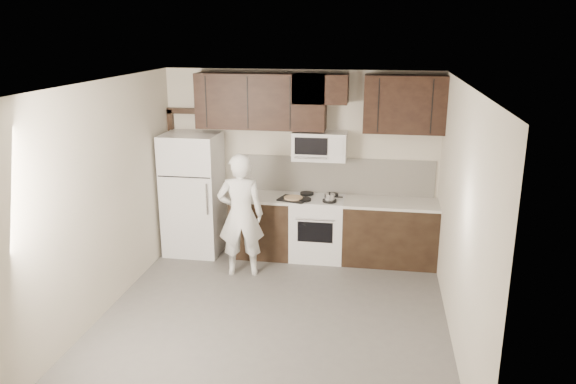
% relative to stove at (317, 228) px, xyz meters
% --- Properties ---
extents(floor, '(4.50, 4.50, 0.00)m').
position_rel_stove_xyz_m(floor, '(-0.30, -1.94, -0.46)').
color(floor, '#585552').
rests_on(floor, ground).
extents(back_wall, '(4.00, 0.00, 4.00)m').
position_rel_stove_xyz_m(back_wall, '(-0.30, 0.31, 0.89)').
color(back_wall, '#BAB39E').
rests_on(back_wall, ground).
extents(ceiling, '(4.50, 4.50, 0.00)m').
position_rel_stove_xyz_m(ceiling, '(-0.30, -1.94, 2.24)').
color(ceiling, white).
rests_on(ceiling, back_wall).
extents(counter_run, '(2.95, 0.64, 0.91)m').
position_rel_stove_xyz_m(counter_run, '(0.30, 0.00, -0.00)').
color(counter_run, black).
rests_on(counter_run, floor).
extents(stove, '(0.76, 0.66, 0.94)m').
position_rel_stove_xyz_m(stove, '(0.00, 0.00, 0.00)').
color(stove, silver).
rests_on(stove, floor).
extents(backsplash, '(2.90, 0.02, 0.54)m').
position_rel_stove_xyz_m(backsplash, '(0.20, 0.30, 0.72)').
color(backsplash, silver).
rests_on(backsplash, counter_run).
extents(upper_cabinets, '(3.48, 0.35, 0.78)m').
position_rel_stove_xyz_m(upper_cabinets, '(-0.09, 0.14, 1.82)').
color(upper_cabinets, black).
rests_on(upper_cabinets, back_wall).
extents(microwave, '(0.76, 0.42, 0.40)m').
position_rel_stove_xyz_m(microwave, '(-0.00, 0.12, 1.19)').
color(microwave, silver).
rests_on(microwave, upper_cabinets).
extents(refrigerator, '(0.80, 0.76, 1.80)m').
position_rel_stove_xyz_m(refrigerator, '(-1.85, -0.05, 0.44)').
color(refrigerator, silver).
rests_on(refrigerator, floor).
extents(door_trim, '(0.50, 0.08, 2.12)m').
position_rel_stove_xyz_m(door_trim, '(-2.22, 0.27, 0.79)').
color(door_trim, black).
rests_on(door_trim, floor).
extents(saucepan, '(0.26, 0.15, 0.15)m').
position_rel_stove_xyz_m(saucepan, '(0.18, -0.15, 0.51)').
color(saucepan, silver).
rests_on(saucepan, stove).
extents(baking_tray, '(0.46, 0.39, 0.02)m').
position_rel_stove_xyz_m(baking_tray, '(-0.34, -0.14, 0.46)').
color(baking_tray, black).
rests_on(baking_tray, counter_run).
extents(pizza, '(0.33, 0.33, 0.02)m').
position_rel_stove_xyz_m(pizza, '(-0.34, -0.14, 0.48)').
color(pizza, tan).
rests_on(pizza, baking_tray).
extents(person, '(0.69, 0.52, 1.69)m').
position_rel_stove_xyz_m(person, '(-0.96, -0.74, 0.39)').
color(person, white).
rests_on(person, floor).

